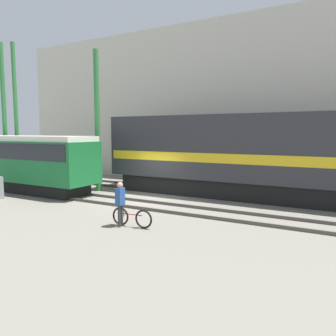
{
  "coord_description": "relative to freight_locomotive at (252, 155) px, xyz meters",
  "views": [
    {
      "loc": [
        9.47,
        -14.33,
        3.55
      ],
      "look_at": [
        1.7,
        -0.27,
        1.8
      ],
      "focal_mm": 35.0,
      "sensor_mm": 36.0,
      "label": 1
    }
  ],
  "objects": [
    {
      "name": "utility_pole_left",
      "position": [
        -17.5,
        -2.19,
        2.59
      ],
      "size": [
        0.31,
        0.31,
        9.92
      ],
      "color": "#2D7238",
      "rests_on": "ground"
    },
    {
      "name": "track_near",
      "position": [
        -4.96,
        -4.37,
        -2.31
      ],
      "size": [
        60.0,
        1.5,
        0.14
      ],
      "color": "#47423D",
      "rests_on": "ground"
    },
    {
      "name": "bicycle",
      "position": [
        -2.5,
        -7.56,
        -2.02
      ],
      "size": [
        1.72,
        0.44,
        0.77
      ],
      "color": "black",
      "rests_on": "ground"
    },
    {
      "name": "track_far",
      "position": [
        -4.96,
        0.0,
        -2.31
      ],
      "size": [
        60.0,
        1.5,
        0.14
      ],
      "color": "#47423D",
      "rests_on": "ground"
    },
    {
      "name": "utility_pole_right",
      "position": [
        -8.76,
        -2.19,
        1.83
      ],
      "size": [
        0.32,
        0.32,
        8.41
      ],
      "color": "#2D7238",
      "rests_on": "ground"
    },
    {
      "name": "utility_pole_center",
      "position": [
        -16.2,
        -2.19,
        2.51
      ],
      "size": [
        0.28,
        0.28,
        9.76
      ],
      "color": "#2D7238",
      "rests_on": "ground"
    },
    {
      "name": "building_backdrop",
      "position": [
        -4.96,
        7.14,
        3.26
      ],
      "size": [
        32.89,
        6.0,
        11.26
      ],
      "color": "beige",
      "rests_on": "ground"
    },
    {
      "name": "person",
      "position": [
        -2.9,
        -7.73,
        -1.34
      ],
      "size": [
        0.25,
        0.37,
        1.71
      ],
      "color": "#333333",
      "rests_on": "ground"
    },
    {
      "name": "streetcar",
      "position": [
        -12.8,
        -4.37,
        -0.46
      ],
      "size": [
        10.27,
        2.54,
        3.35
      ],
      "color": "black",
      "rests_on": "ground"
    },
    {
      "name": "freight_locomotive",
      "position": [
        0.0,
        0.0,
        0.0
      ],
      "size": [
        16.26,
        3.04,
        5.09
      ],
      "color": "black",
      "rests_on": "ground"
    },
    {
      "name": "ground_plane",
      "position": [
        -4.96,
        -3.11,
        -2.38
      ],
      "size": [
        120.0,
        120.0,
        0.0
      ],
      "primitive_type": "plane",
      "color": "slate"
    }
  ]
}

